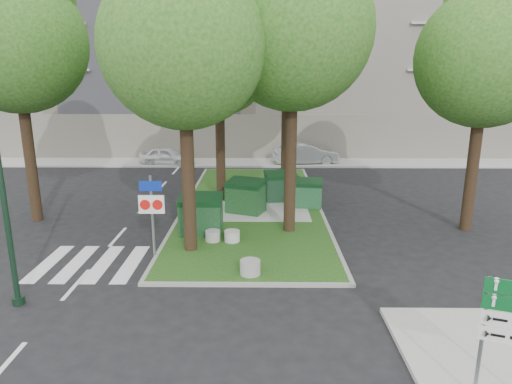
{
  "coord_description": "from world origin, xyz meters",
  "views": [
    {
      "loc": [
        0.91,
        -12.18,
        6.0
      ],
      "look_at": [
        0.74,
        3.11,
        2.0
      ],
      "focal_mm": 32.0,
      "sensor_mm": 36.0,
      "label": 1
    }
  ],
  "objects_px": {
    "dumpster_b": "(246,196)",
    "bollard_mid": "(232,236)",
    "tree_street_right": "(489,45)",
    "car_silver": "(306,154)",
    "traffic_sign_pole": "(152,206)",
    "tree_median_near_left": "(186,28)",
    "dumpster_c": "(281,186)",
    "dumpster_a": "(201,214)",
    "bollard_left": "(213,236)",
    "bollard_right": "(250,267)",
    "litter_bin": "(306,185)",
    "tree_street_left": "(17,28)",
    "tree_median_mid": "(221,50)",
    "dumpster_d": "(307,193)",
    "car_white": "(167,156)",
    "tree_median_far": "(289,25)",
    "tree_median_near_right": "(296,13)"
  },
  "relations": [
    {
      "from": "dumpster_d",
      "to": "bollard_mid",
      "type": "xyz_separation_m",
      "value": [
        -3.13,
        -4.5,
        -0.41
      ]
    },
    {
      "from": "dumpster_d",
      "to": "traffic_sign_pole",
      "type": "bearing_deg",
      "value": -126.54
    },
    {
      "from": "traffic_sign_pole",
      "to": "car_silver",
      "type": "xyz_separation_m",
      "value": [
        6.57,
        16.14,
        -1.08
      ]
    },
    {
      "from": "bollard_left",
      "to": "car_silver",
      "type": "bearing_deg",
      "value": 72.35
    },
    {
      "from": "litter_bin",
      "to": "traffic_sign_pole",
      "type": "bearing_deg",
      "value": -125.81
    },
    {
      "from": "bollard_left",
      "to": "bollard_right",
      "type": "xyz_separation_m",
      "value": [
        1.42,
        -2.81,
        0.03
      ]
    },
    {
      "from": "tree_street_left",
      "to": "litter_bin",
      "type": "bearing_deg",
      "value": 19.5
    },
    {
      "from": "tree_street_left",
      "to": "traffic_sign_pole",
      "type": "relative_size",
      "value": 3.91
    },
    {
      "from": "car_white",
      "to": "tree_median_far",
      "type": "bearing_deg",
      "value": -119.29
    },
    {
      "from": "dumpster_a",
      "to": "car_silver",
      "type": "relative_size",
      "value": 0.37
    },
    {
      "from": "litter_bin",
      "to": "bollard_mid",
      "type": "bearing_deg",
      "value": -115.73
    },
    {
      "from": "tree_street_left",
      "to": "dumpster_a",
      "type": "relative_size",
      "value": 6.78
    },
    {
      "from": "dumpster_b",
      "to": "bollard_mid",
      "type": "xyz_separation_m",
      "value": [
        -0.38,
        -3.58,
        -0.51
      ]
    },
    {
      "from": "dumpster_d",
      "to": "car_white",
      "type": "relative_size",
      "value": 0.42
    },
    {
      "from": "tree_median_mid",
      "to": "dumpster_d",
      "type": "xyz_separation_m",
      "value": [
        3.91,
        -1.29,
        -6.25
      ]
    },
    {
      "from": "tree_street_right",
      "to": "dumpster_c",
      "type": "xyz_separation_m",
      "value": [
        -7.24,
        3.74,
        -6.19
      ]
    },
    {
      "from": "dumpster_a",
      "to": "tree_median_mid",
      "type": "bearing_deg",
      "value": 85.2
    },
    {
      "from": "tree_median_far",
      "to": "bollard_left",
      "type": "height_order",
      "value": "tree_median_far"
    },
    {
      "from": "tree_median_mid",
      "to": "dumpster_c",
      "type": "relative_size",
      "value": 6.08
    },
    {
      "from": "tree_median_near_left",
      "to": "bollard_right",
      "type": "bearing_deg",
      "value": -45.79
    },
    {
      "from": "tree_median_mid",
      "to": "litter_bin",
      "type": "bearing_deg",
      "value": 15.12
    },
    {
      "from": "litter_bin",
      "to": "car_silver",
      "type": "height_order",
      "value": "car_silver"
    },
    {
      "from": "litter_bin",
      "to": "bollard_right",
      "type": "bearing_deg",
      "value": -105.1
    },
    {
      "from": "dumpster_c",
      "to": "dumpster_b",
      "type": "bearing_deg",
      "value": -137.46
    },
    {
      "from": "bollard_mid",
      "to": "traffic_sign_pole",
      "type": "xyz_separation_m",
      "value": [
        -2.53,
        -1.21,
        1.48
      ]
    },
    {
      "from": "bollard_left",
      "to": "tree_street_left",
      "type": "bearing_deg",
      "value": 160.08
    },
    {
      "from": "tree_street_right",
      "to": "car_silver",
      "type": "relative_size",
      "value": 2.3
    },
    {
      "from": "dumpster_d",
      "to": "tree_street_left",
      "type": "bearing_deg",
      "value": -163.31
    },
    {
      "from": "tree_median_near_left",
      "to": "dumpster_a",
      "type": "xyz_separation_m",
      "value": [
        0.06,
        1.61,
        -6.48
      ]
    },
    {
      "from": "tree_street_left",
      "to": "tree_median_far",
      "type": "bearing_deg",
      "value": 29.28
    },
    {
      "from": "litter_bin",
      "to": "car_white",
      "type": "bearing_deg",
      "value": 138.33
    },
    {
      "from": "tree_street_right",
      "to": "dumpster_c",
      "type": "height_order",
      "value": "tree_street_right"
    },
    {
      "from": "tree_street_left",
      "to": "dumpster_a",
      "type": "distance_m",
      "value": 9.99
    },
    {
      "from": "tree_median_near_left",
      "to": "bollard_left",
      "type": "bearing_deg",
      "value": 52.03
    },
    {
      "from": "tree_median_mid",
      "to": "bollard_right",
      "type": "height_order",
      "value": "tree_median_mid"
    },
    {
      "from": "tree_median_mid",
      "to": "dumpster_d",
      "type": "height_order",
      "value": "tree_median_mid"
    },
    {
      "from": "dumpster_c",
      "to": "bollard_mid",
      "type": "height_order",
      "value": "dumpster_c"
    },
    {
      "from": "dumpster_d",
      "to": "car_white",
      "type": "height_order",
      "value": "dumpster_d"
    },
    {
      "from": "dumpster_a",
      "to": "bollard_right",
      "type": "xyz_separation_m",
      "value": [
        1.94,
        -3.67,
        -0.5
      ]
    },
    {
      "from": "tree_street_right",
      "to": "car_silver",
      "type": "height_order",
      "value": "tree_street_right"
    },
    {
      "from": "tree_street_right",
      "to": "traffic_sign_pole",
      "type": "xyz_separation_m",
      "value": [
        -11.74,
        -3.0,
        -5.18
      ]
    },
    {
      "from": "tree_median_far",
      "to": "dumpster_c",
      "type": "bearing_deg",
      "value": -97.65
    },
    {
      "from": "tree_median_near_left",
      "to": "dumpster_b",
      "type": "height_order",
      "value": "tree_median_near_left"
    },
    {
      "from": "tree_median_far",
      "to": "dumpster_d",
      "type": "height_order",
      "value": "tree_median_far"
    },
    {
      "from": "traffic_sign_pole",
      "to": "tree_median_near_right",
      "type": "bearing_deg",
      "value": 27.54
    },
    {
      "from": "tree_median_mid",
      "to": "dumpster_b",
      "type": "xyz_separation_m",
      "value": [
        1.16,
        -2.21,
        -6.15
      ]
    },
    {
      "from": "tree_median_far",
      "to": "car_silver",
      "type": "xyz_separation_m",
      "value": [
        1.62,
        6.14,
        -7.6
      ]
    },
    {
      "from": "dumpster_c",
      "to": "litter_bin",
      "type": "distance_m",
      "value": 1.94
    },
    {
      "from": "dumpster_a",
      "to": "tree_street_right",
      "type": "bearing_deg",
      "value": 5.17
    },
    {
      "from": "tree_median_near_left",
      "to": "dumpster_c",
      "type": "xyz_separation_m",
      "value": [
        3.26,
        6.24,
        -6.52
      ]
    }
  ]
}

